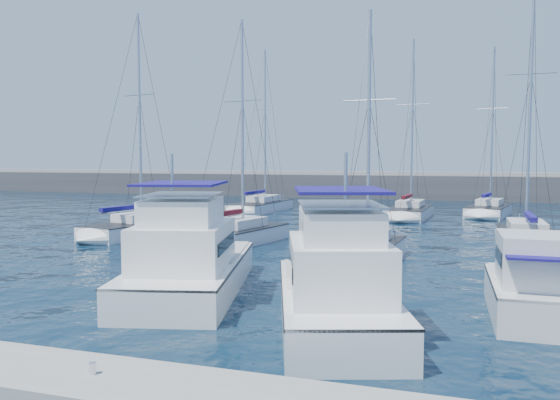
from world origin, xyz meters
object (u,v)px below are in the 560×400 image
(sailboat_mid_a, at_px, (135,228))
(motor_yacht_port_inner, at_px, (189,264))
(sailboat_back_a, at_px, (262,206))
(sailboat_mid_c, at_px, (364,252))
(sailboat_mid_e, at_px, (527,239))
(sailboat_back_b, at_px, (409,212))
(motor_yacht_stbd_inner, at_px, (336,291))
(motor_yacht_stbd_outer, at_px, (531,290))
(sailboat_back_c, at_px, (489,210))
(sailboat_mid_b, at_px, (236,235))

(sailboat_mid_a, bearing_deg, motor_yacht_port_inner, -38.75)
(motor_yacht_port_inner, height_order, sailboat_back_a, sailboat_back_a)
(sailboat_mid_a, xyz_separation_m, sailboat_mid_c, (15.94, -4.61, -0.02))
(sailboat_mid_e, height_order, sailboat_back_b, sailboat_mid_e)
(motor_yacht_stbd_inner, bearing_deg, motor_yacht_port_inner, 140.34)
(sailboat_mid_c, height_order, sailboat_back_b, sailboat_back_b)
(motor_yacht_stbd_outer, xyz_separation_m, sailboat_back_c, (0.80, 33.31, -0.40))
(motor_yacht_port_inner, relative_size, sailboat_back_c, 0.65)
(motor_yacht_stbd_inner, height_order, sailboat_mid_b, sailboat_mid_b)
(motor_yacht_port_inner, bearing_deg, motor_yacht_stbd_outer, -12.11)
(sailboat_mid_c, bearing_deg, motor_yacht_stbd_inner, -80.10)
(motor_yacht_stbd_inner, relative_size, sailboat_mid_b, 0.66)
(sailboat_mid_a, distance_m, sailboat_back_a, 18.78)
(sailboat_mid_a, xyz_separation_m, sailboat_back_a, (2.40, 18.63, -0.01))
(sailboat_mid_a, distance_m, sailboat_mid_b, 7.74)
(motor_yacht_stbd_inner, relative_size, motor_yacht_stbd_outer, 1.70)
(sailboat_mid_c, bearing_deg, motor_yacht_port_inner, -117.12)
(motor_yacht_port_inner, relative_size, motor_yacht_stbd_outer, 1.87)
(motor_yacht_stbd_inner, bearing_deg, sailboat_mid_c, 76.29)
(motor_yacht_stbd_outer, relative_size, sailboat_back_a, 0.34)
(sailboat_mid_b, xyz_separation_m, sailboat_mid_e, (16.57, 3.57, 0.02))
(sailboat_mid_c, height_order, sailboat_mid_e, sailboat_mid_e)
(motor_yacht_stbd_inner, xyz_separation_m, sailboat_mid_e, (7.51, 17.96, -0.60))
(sailboat_back_a, xyz_separation_m, sailboat_back_c, (20.89, 2.07, 0.02))
(sailboat_mid_b, xyz_separation_m, sailboat_back_b, (8.93, 17.91, 0.02))
(sailboat_mid_b, xyz_separation_m, sailboat_back_c, (15.62, 21.73, 0.03))
(motor_yacht_stbd_outer, xyz_separation_m, sailboat_back_b, (-5.88, 29.49, -0.41))
(motor_yacht_port_inner, distance_m, motor_yacht_stbd_inner, 6.65)
(sailboat_mid_a, height_order, sailboat_back_c, sailboat_back_c)
(motor_yacht_stbd_outer, distance_m, sailboat_mid_e, 15.26)
(motor_yacht_stbd_outer, height_order, sailboat_mid_e, sailboat_mid_e)
(sailboat_back_a, bearing_deg, motor_yacht_stbd_outer, -51.46)
(sailboat_mid_b, bearing_deg, sailboat_mid_a, -174.40)
(motor_yacht_stbd_inner, xyz_separation_m, sailboat_back_a, (-14.33, 34.04, -0.61))
(sailboat_back_a, distance_m, sailboat_back_c, 20.99)
(motor_yacht_stbd_inner, height_order, sailboat_back_b, sailboat_back_b)
(sailboat_mid_b, distance_m, sailboat_back_a, 20.35)
(motor_yacht_port_inner, distance_m, sailboat_back_b, 30.44)
(sailboat_mid_e, height_order, sailboat_back_c, sailboat_mid_e)
(sailboat_mid_b, relative_size, sailboat_back_c, 0.89)
(motor_yacht_port_inner, bearing_deg, sailboat_back_b, 64.81)
(motor_yacht_port_inner, bearing_deg, sailboat_mid_c, 43.41)
(sailboat_mid_e, xyz_separation_m, sailboat_back_a, (-21.84, 16.08, -0.01))
(motor_yacht_stbd_outer, height_order, sailboat_back_c, sailboat_back_c)
(motor_yacht_stbd_inner, xyz_separation_m, sailboat_mid_c, (-0.79, 10.81, -0.62))
(sailboat_mid_e, height_order, sailboat_back_a, sailboat_mid_e)
(motor_yacht_stbd_outer, height_order, sailboat_back_a, sailboat_back_a)
(sailboat_mid_c, xyz_separation_m, sailboat_back_c, (7.34, 25.30, 0.03))
(motor_yacht_stbd_outer, xyz_separation_m, sailboat_back_a, (-20.09, 31.24, -0.42))
(sailboat_mid_e, bearing_deg, sailboat_back_c, 94.49)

